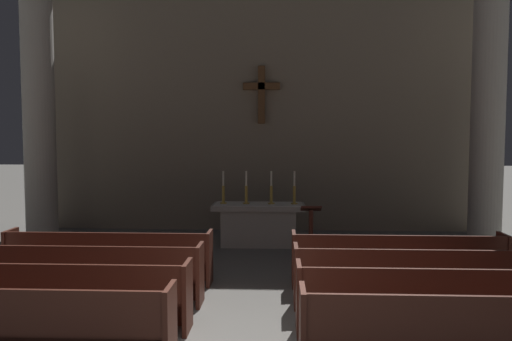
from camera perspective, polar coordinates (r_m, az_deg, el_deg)
The scene contains 17 objects.
pew_left_row_1 at distance 6.45m, azimuth -26.41°, elevation -15.76°, with size 3.66×0.50×0.95m.
pew_left_row_2 at distance 7.34m, azimuth -22.32°, elevation -13.24°, with size 3.66×0.50×0.95m.
pew_left_row_3 at distance 8.27m, azimuth -19.19°, elevation -11.22°, with size 3.66×0.50×0.95m.
pew_left_row_4 at distance 9.22m, azimuth -16.73°, elevation -9.59°, with size 3.66×0.50×0.95m.
pew_right_row_1 at distance 6.07m, azimuth 23.44°, elevation -16.93°, with size 3.66×0.50×0.95m.
pew_right_row_2 at distance 7.01m, azimuth 20.29°, elevation -14.01°, with size 3.66×0.50×0.95m.
pew_right_row_3 at distance 7.97m, azimuth 17.95°, elevation -11.76°, with size 3.66×0.50×0.95m.
pew_right_row_4 at distance 8.96m, azimuth 16.15°, elevation -9.98°, with size 3.66×0.50×0.95m.
column_left_second at distance 13.01m, azimuth -23.91°, elevation 5.88°, with size 1.12×1.12×6.42m.
column_right_second at distance 12.62m, azimuth 25.35°, elevation 5.91°, with size 1.12×1.12×6.42m.
altar at distance 11.83m, azimuth 0.32°, elevation -6.17°, with size 2.20×0.90×1.01m.
candlestick_outer_left at distance 11.79m, azimuth -3.82°, elevation -2.61°, with size 0.16×0.16×0.78m.
candlestick_inner_left at distance 11.74m, azimuth -1.15°, elevation -2.63°, with size 0.16×0.16×0.78m.
candlestick_inner_right at distance 11.72m, azimuth 1.78°, elevation -2.65°, with size 0.16×0.16×0.78m.
candlestick_outer_right at distance 11.72m, azimuth 4.48°, elevation -2.65°, with size 0.16×0.16×0.78m.
apse_with_cross at distance 13.77m, azimuth 0.68°, elevation 7.29°, with size 11.82×0.44×6.83m.
lectern at distance 10.66m, azimuth 6.40°, elevation -7.23°, with size 0.44×0.36×1.15m.
Camera 1 is at (0.47, -5.34, 2.61)m, focal length 34.40 mm.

